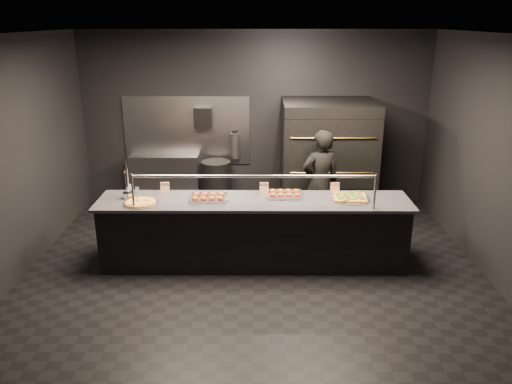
% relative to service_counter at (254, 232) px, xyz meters
% --- Properties ---
extents(room, '(6.04, 6.00, 3.00)m').
position_rel_service_counter_xyz_m(room, '(-0.02, 0.05, 1.03)').
color(room, black).
rests_on(room, ground).
extents(service_counter, '(4.10, 0.78, 1.37)m').
position_rel_service_counter_xyz_m(service_counter, '(0.00, 0.00, 0.00)').
color(service_counter, black).
rests_on(service_counter, ground).
extents(pizza_oven, '(1.50, 1.23, 1.91)m').
position_rel_service_counter_xyz_m(pizza_oven, '(1.20, 1.90, 0.50)').
color(pizza_oven, black).
rests_on(pizza_oven, ground).
extents(prep_shelf, '(1.20, 0.35, 0.90)m').
position_rel_service_counter_xyz_m(prep_shelf, '(-1.60, 2.32, -0.01)').
color(prep_shelf, '#99999E').
rests_on(prep_shelf, ground).
extents(towel_dispenser, '(0.30, 0.20, 0.35)m').
position_rel_service_counter_xyz_m(towel_dispenser, '(-0.90, 2.39, 1.09)').
color(towel_dispenser, black).
rests_on(towel_dispenser, room).
extents(fire_extinguisher, '(0.14, 0.14, 0.51)m').
position_rel_service_counter_xyz_m(fire_extinguisher, '(-0.35, 2.40, 0.60)').
color(fire_extinguisher, '#B2B2B7').
rests_on(fire_extinguisher, room).
extents(beer_tap, '(0.14, 0.20, 0.55)m').
position_rel_service_counter_xyz_m(beer_tap, '(-1.66, 0.06, 0.61)').
color(beer_tap, silver).
rests_on(beer_tap, service_counter).
extents(round_pizza, '(0.46, 0.46, 0.03)m').
position_rel_service_counter_xyz_m(round_pizza, '(-1.45, -0.15, 0.47)').
color(round_pizza, silver).
rests_on(round_pizza, service_counter).
extents(slider_tray_a, '(0.56, 0.48, 0.08)m').
position_rel_service_counter_xyz_m(slider_tray_a, '(-0.60, 0.02, 0.49)').
color(slider_tray_a, silver).
rests_on(slider_tray_a, service_counter).
extents(slider_tray_b, '(0.53, 0.44, 0.07)m').
position_rel_service_counter_xyz_m(slider_tray_b, '(0.41, 0.15, 0.48)').
color(slider_tray_b, silver).
rests_on(slider_tray_b, service_counter).
extents(square_pizza, '(0.53, 0.53, 0.05)m').
position_rel_service_counter_xyz_m(square_pizza, '(1.26, 0.04, 0.47)').
color(square_pizza, silver).
rests_on(square_pizza, service_counter).
extents(condiment_jar, '(0.17, 0.07, 0.11)m').
position_rel_service_counter_xyz_m(condiment_jar, '(-1.67, 0.28, 0.51)').
color(condiment_jar, silver).
rests_on(condiment_jar, service_counter).
extents(tent_cards, '(2.43, 0.04, 0.15)m').
position_rel_service_counter_xyz_m(tent_cards, '(0.01, 0.28, 0.53)').
color(tent_cards, white).
rests_on(tent_cards, service_counter).
extents(trash_bin, '(0.50, 0.50, 0.84)m').
position_rel_service_counter_xyz_m(trash_bin, '(-0.68, 2.14, -0.05)').
color(trash_bin, black).
rests_on(trash_bin, ground).
extents(worker, '(0.69, 0.55, 1.64)m').
position_rel_service_counter_xyz_m(worker, '(0.99, 1.03, 0.35)').
color(worker, black).
rests_on(worker, ground).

